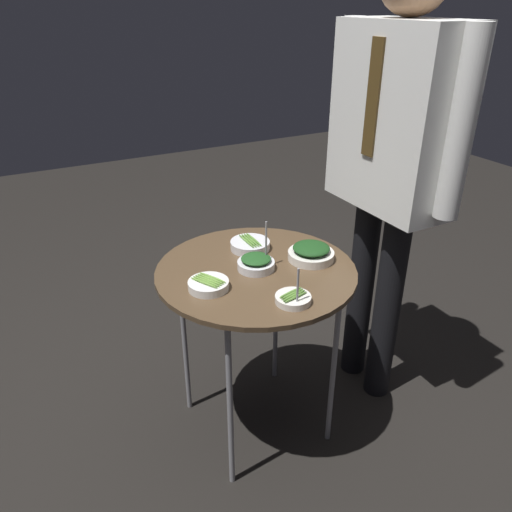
% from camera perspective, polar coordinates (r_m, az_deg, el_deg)
% --- Properties ---
extents(ground_plane, '(8.00, 8.00, 0.00)m').
position_cam_1_polar(ground_plane, '(2.18, 0.00, -18.35)').
color(ground_plane, black).
extents(serving_cart, '(0.70, 0.70, 0.72)m').
position_cam_1_polar(serving_cart, '(1.76, 0.00, -2.88)').
color(serving_cart, brown).
rests_on(serving_cart, ground_plane).
extents(bowl_spinach_mid_left, '(0.13, 0.13, 0.17)m').
position_cam_1_polar(bowl_spinach_mid_left, '(1.73, 0.07, -0.73)').
color(bowl_spinach_mid_left, silver).
rests_on(bowl_spinach_mid_left, serving_cart).
extents(bowl_asparagus_near_rim, '(0.15, 0.15, 0.04)m').
position_cam_1_polar(bowl_asparagus_near_rim, '(1.87, -0.68, 1.30)').
color(bowl_asparagus_near_rim, silver).
rests_on(bowl_asparagus_near_rim, serving_cart).
extents(bowl_asparagus_back_left, '(0.11, 0.11, 0.14)m').
position_cam_1_polar(bowl_asparagus_back_left, '(1.55, 4.26, -4.85)').
color(bowl_asparagus_back_left, silver).
rests_on(bowl_asparagus_back_left, serving_cart).
extents(bowl_asparagus_front_left, '(0.13, 0.13, 0.04)m').
position_cam_1_polar(bowl_asparagus_front_left, '(1.62, -5.46, -3.26)').
color(bowl_asparagus_front_left, white).
rests_on(bowl_asparagus_front_left, serving_cart).
extents(bowl_spinach_back_right, '(0.17, 0.17, 0.06)m').
position_cam_1_polar(bowl_spinach_back_right, '(1.80, 6.32, 0.38)').
color(bowl_spinach_back_right, silver).
rests_on(bowl_spinach_back_right, serving_cart).
extents(waiter_figure, '(0.64, 0.24, 1.74)m').
position_cam_1_polar(waiter_figure, '(1.92, 15.45, 12.49)').
color(waiter_figure, black).
rests_on(waiter_figure, ground_plane).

